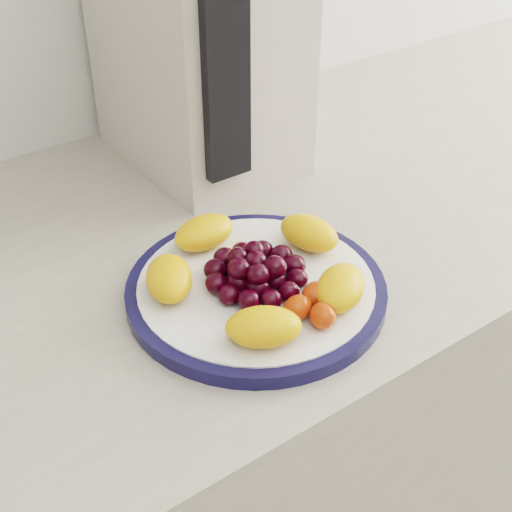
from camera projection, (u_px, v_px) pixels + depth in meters
counter at (159, 508)px, 1.04m from camera, size 3.50×0.60×0.90m
plate_rim at (256, 290)px, 0.72m from camera, size 0.26×0.26×0.01m
plate_face at (256, 289)px, 0.72m from camera, size 0.24×0.24×0.02m
appliance_body at (197, 39)px, 0.88m from camera, size 0.18×0.26×0.32m
appliance_panel at (225, 77)px, 0.77m from camera, size 0.05×0.02×0.24m
fruit_plate at (259, 272)px, 0.70m from camera, size 0.23×0.22×0.04m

